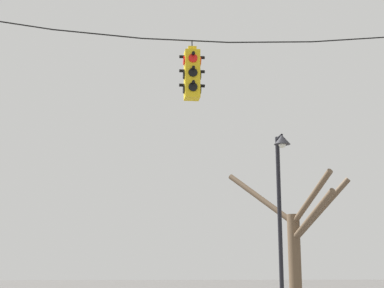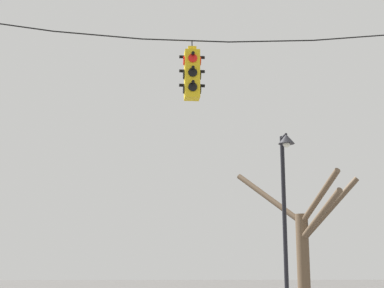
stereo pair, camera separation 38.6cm
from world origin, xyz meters
name	(u,v)px [view 2 (the right image)]	position (x,y,z in m)	size (l,w,h in m)	color
span_wire	(186,31)	(0.00, -0.29, 7.00)	(13.94, 0.03, 0.70)	black
traffic_light_near_left_pole	(192,74)	(0.14, -0.29, 5.97)	(0.58, 0.58, 1.38)	yellow
street_lamp	(286,187)	(3.11, 3.27, 3.93)	(0.46, 0.80, 5.46)	black
bare_tree	(305,240)	(5.15, 8.69, 2.75)	(4.15, 5.19, 5.56)	brown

